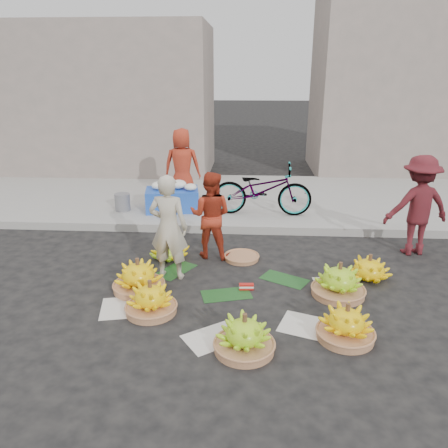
# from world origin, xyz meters

# --- Properties ---
(ground) EXTENTS (80.00, 80.00, 0.00)m
(ground) POSITION_xyz_m (0.00, 0.00, 0.00)
(ground) COLOR black
(ground) RESTS_ON ground
(curb) EXTENTS (40.00, 0.25, 0.15)m
(curb) POSITION_xyz_m (0.00, 2.20, 0.07)
(curb) COLOR gray
(curb) RESTS_ON ground
(sidewalk) EXTENTS (40.00, 4.00, 0.12)m
(sidewalk) POSITION_xyz_m (0.00, 4.30, 0.06)
(sidewalk) COLOR gray
(sidewalk) RESTS_ON ground
(building_left) EXTENTS (6.00, 3.00, 4.00)m
(building_left) POSITION_xyz_m (-4.00, 7.20, 2.00)
(building_left) COLOR gray
(building_left) RESTS_ON sidewalk
(building_right) EXTENTS (5.00, 3.00, 5.00)m
(building_right) POSITION_xyz_m (4.50, 7.70, 2.50)
(building_right) COLOR gray
(building_right) RESTS_ON sidewalk
(newspaper_scatter) EXTENTS (3.20, 1.80, 0.00)m
(newspaper_scatter) POSITION_xyz_m (0.00, -0.80, 0.00)
(newspaper_scatter) COLOR silver
(newspaper_scatter) RESTS_ON ground
(banana_leaves) EXTENTS (2.00, 1.00, 0.00)m
(banana_leaves) POSITION_xyz_m (-0.10, 0.20, 0.00)
(banana_leaves) COLOR #164219
(banana_leaves) RESTS_ON ground
(banana_bunch_0) EXTENTS (0.78, 0.78, 0.47)m
(banana_bunch_0) POSITION_xyz_m (-1.29, -0.13, 0.20)
(banana_bunch_0) COLOR #A16643
(banana_bunch_0) RESTS_ON ground
(banana_bunch_1) EXTENTS (0.62, 0.62, 0.43)m
(banana_bunch_1) POSITION_xyz_m (-1.00, -0.70, 0.18)
(banana_bunch_1) COLOR #A16643
(banana_bunch_1) RESTS_ON ground
(banana_bunch_2) EXTENTS (0.65, 0.65, 0.44)m
(banana_bunch_2) POSITION_xyz_m (0.16, -1.41, 0.19)
(banana_bunch_2) COLOR #A16643
(banana_bunch_2) RESTS_ON ground
(banana_bunch_3) EXTENTS (0.63, 0.63, 0.44)m
(banana_bunch_3) POSITION_xyz_m (1.27, -1.11, 0.19)
(banana_bunch_3) COLOR #A16643
(banana_bunch_3) RESTS_ON ground
(banana_bunch_4) EXTENTS (0.81, 0.81, 0.47)m
(banana_bunch_4) POSITION_xyz_m (1.38, -0.11, 0.20)
(banana_bunch_4) COLOR #A16643
(banana_bunch_4) RESTS_ON ground
(banana_bunch_5) EXTENTS (0.76, 0.76, 0.38)m
(banana_bunch_5) POSITION_xyz_m (1.89, 0.40, 0.17)
(banana_bunch_5) COLOR yellow
(banana_bunch_5) RESTS_ON ground
(banana_bunch_6) EXTENTS (0.59, 0.59, 0.32)m
(banana_bunch_6) POSITION_xyz_m (-1.08, 0.89, 0.14)
(banana_bunch_6) COLOR #83CA1C
(banana_bunch_6) RESTS_ON ground
(banana_bunch_7) EXTENTS (0.69, 0.69, 0.36)m
(banana_bunch_7) POSITION_xyz_m (-1.06, 0.98, 0.16)
(banana_bunch_7) COLOR yellow
(banana_bunch_7) RESTS_ON ground
(basket_spare) EXTENTS (0.60, 0.60, 0.06)m
(basket_spare) POSITION_xyz_m (0.07, 0.97, 0.03)
(basket_spare) COLOR #A16643
(basket_spare) RESTS_ON ground
(incense_stack) EXTENTS (0.20, 0.08, 0.08)m
(incense_stack) POSITION_xyz_m (0.16, -0.04, 0.05)
(incense_stack) COLOR red
(incense_stack) RESTS_ON ground
(vendor_cream) EXTENTS (0.59, 0.43, 1.50)m
(vendor_cream) POSITION_xyz_m (-0.94, 0.30, 0.75)
(vendor_cream) COLOR beige
(vendor_cream) RESTS_ON ground
(vendor_red) EXTENTS (0.75, 0.62, 1.37)m
(vendor_red) POSITION_xyz_m (-0.42, 1.08, 0.69)
(vendor_red) COLOR #BB371C
(vendor_red) RESTS_ON ground
(man_striped) EXTENTS (1.12, 0.77, 1.60)m
(man_striped) POSITION_xyz_m (2.83, 1.41, 0.80)
(man_striped) COLOR maroon
(man_striped) RESTS_ON ground
(flower_table) EXTENTS (1.14, 0.82, 0.61)m
(flower_table) POSITION_xyz_m (-1.38, 3.09, 0.37)
(flower_table) COLOR #1B46B4
(flower_table) RESTS_ON sidewalk
(grey_bucket) EXTENTS (0.31, 0.31, 0.35)m
(grey_bucket) POSITION_xyz_m (-2.40, 3.00, 0.29)
(grey_bucket) COLOR slate
(grey_bucket) RESTS_ON sidewalk
(flower_vendor) EXTENTS (0.79, 0.53, 1.57)m
(flower_vendor) POSITION_xyz_m (-1.27, 3.73, 0.91)
(flower_vendor) COLOR #BB371C
(flower_vendor) RESTS_ON sidewalk
(bicycle) EXTENTS (0.74, 1.94, 1.01)m
(bicycle) POSITION_xyz_m (0.42, 2.92, 0.62)
(bicycle) COLOR gray
(bicycle) RESTS_ON sidewalk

